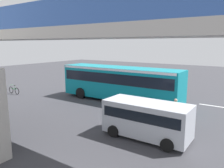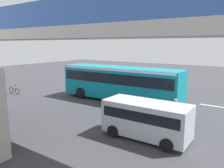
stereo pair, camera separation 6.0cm
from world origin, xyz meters
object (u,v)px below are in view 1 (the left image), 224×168
(city_bus, at_px, (120,81))
(parked_van, at_px, (147,117))
(bicycle_green, at_px, (14,90))
(traffic_sign, at_px, (119,74))
(pedestrian, at_px, (175,112))

(city_bus, distance_m, parked_van, 8.32)
(city_bus, bearing_deg, bicycle_green, 19.11)
(city_bus, xyz_separation_m, parked_van, (-5.61, 6.11, -0.70))
(city_bus, distance_m, traffic_sign, 4.94)
(bicycle_green, bearing_deg, pedestrian, -178.72)
(pedestrian, distance_m, traffic_sign, 11.80)
(parked_van, relative_size, traffic_sign, 1.71)
(bicycle_green, height_order, traffic_sign, traffic_sign)
(bicycle_green, distance_m, traffic_sign, 11.43)
(bicycle_green, height_order, pedestrian, pedestrian)
(pedestrian, relative_size, traffic_sign, 0.64)
(parked_van, bearing_deg, traffic_sign, -50.85)
(bicycle_green, distance_m, pedestrian, 17.20)
(bicycle_green, relative_size, traffic_sign, 0.63)
(parked_van, relative_size, pedestrian, 2.68)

